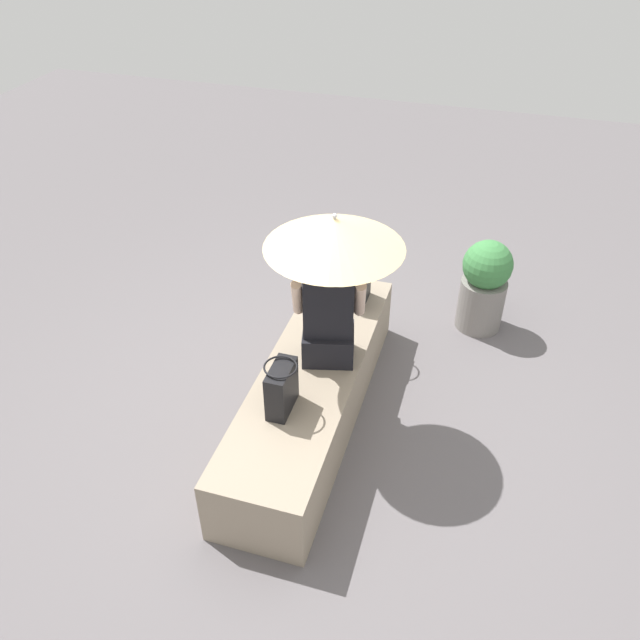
# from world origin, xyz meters

# --- Properties ---
(ground_plane) EXTENTS (14.00, 14.00, 0.00)m
(ground_plane) POSITION_xyz_m (0.00, 0.00, 0.00)
(ground_plane) COLOR #605B5E
(stone_bench) EXTENTS (2.29, 0.62, 0.47)m
(stone_bench) POSITION_xyz_m (0.00, 0.00, 0.23)
(stone_bench) COLOR gray
(stone_bench) RESTS_ON ground
(person_seated) EXTENTS (0.35, 0.50, 0.90)m
(person_seated) POSITION_xyz_m (0.13, -0.08, 0.86)
(person_seated) COLOR black
(person_seated) RESTS_ON stone_bench
(parasol) EXTENTS (0.84, 0.84, 1.13)m
(parasol) POSITION_xyz_m (0.06, -0.13, 1.47)
(parasol) COLOR #B7B7BC
(parasol) RESTS_ON stone_bench
(handbag_black) EXTENTS (0.28, 0.21, 0.34)m
(handbag_black) POSITION_xyz_m (-0.42, 0.06, 0.63)
(handbag_black) COLOR black
(handbag_black) RESTS_ON stone_bench
(tote_bag_canvas) EXTENTS (0.28, 0.21, 0.27)m
(tote_bag_canvas) POSITION_xyz_m (0.83, -0.12, 0.60)
(tote_bag_canvas) COLOR black
(tote_bag_canvas) RESTS_ON stone_bench
(planter_near) EXTENTS (0.40, 0.40, 0.79)m
(planter_near) POSITION_xyz_m (1.43, -1.01, 0.41)
(planter_near) COLOR gray
(planter_near) RESTS_ON ground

